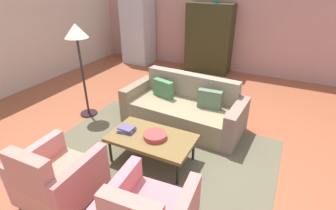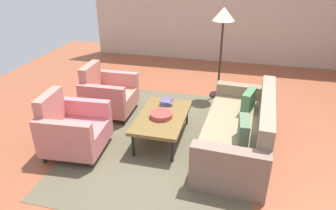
# 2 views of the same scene
# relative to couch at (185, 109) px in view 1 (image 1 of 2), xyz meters

# --- Properties ---
(ground_plane) EXTENTS (10.18, 10.18, 0.00)m
(ground_plane) POSITION_rel_couch_xyz_m (0.19, -0.41, -0.29)
(ground_plane) COLOR #954E32
(wall_back) EXTENTS (8.48, 0.12, 2.80)m
(wall_back) POSITION_rel_couch_xyz_m (0.19, 3.25, 1.11)
(wall_back) COLOR tan
(wall_back) RESTS_ON ground
(wall_left) EXTENTS (0.12, 7.32, 2.80)m
(wall_left) POSITION_rel_couch_xyz_m (-4.05, -0.41, 1.11)
(wall_left) COLOR beige
(wall_left) RESTS_ON ground
(area_rug) EXTENTS (3.40, 2.60, 0.01)m
(area_rug) POSITION_rel_couch_xyz_m (-0.01, -1.14, -0.28)
(area_rug) COLOR brown
(area_rug) RESTS_ON ground
(couch) EXTENTS (2.15, 1.02, 0.86)m
(couch) POSITION_rel_couch_xyz_m (0.00, 0.00, 0.00)
(couch) COLOR #88795A
(couch) RESTS_ON ground
(coffee_table) EXTENTS (1.20, 0.70, 0.41)m
(coffee_table) POSITION_rel_couch_xyz_m (-0.01, -1.19, 0.09)
(coffee_table) COLOR black
(coffee_table) RESTS_ON ground
(armchair_left) EXTENTS (0.82, 0.82, 0.88)m
(armchair_left) POSITION_rel_couch_xyz_m (-0.60, -2.35, 0.06)
(armchair_left) COLOR #392A1D
(armchair_left) RESTS_ON ground
(fruit_bowl) EXTENTS (0.33, 0.33, 0.07)m
(fruit_bowl) POSITION_rel_couch_xyz_m (0.05, -1.19, 0.16)
(fruit_bowl) COLOR #AE3B36
(fruit_bowl) RESTS_ON coffee_table
(book_stack) EXTENTS (0.27, 0.24, 0.07)m
(book_stack) POSITION_rel_couch_xyz_m (-0.40, -1.22, 0.15)
(book_stack) COLOR #5A4D68
(book_stack) RESTS_ON coffee_table
(cabinet) EXTENTS (1.20, 0.51, 1.80)m
(cabinet) POSITION_rel_couch_xyz_m (-0.54, 2.90, 0.61)
(cabinet) COLOR #2F2D16
(cabinet) RESTS_ON ground
(refrigerator) EXTENTS (0.80, 0.73, 1.85)m
(refrigerator) POSITION_rel_couch_xyz_m (-2.70, 2.80, 0.64)
(refrigerator) COLOR #B7BABF
(refrigerator) RESTS_ON ground
(floor_lamp) EXTENTS (0.40, 0.40, 1.72)m
(floor_lamp) POSITION_rel_couch_xyz_m (-1.80, -0.52, 1.16)
(floor_lamp) COLOR black
(floor_lamp) RESTS_ON ground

